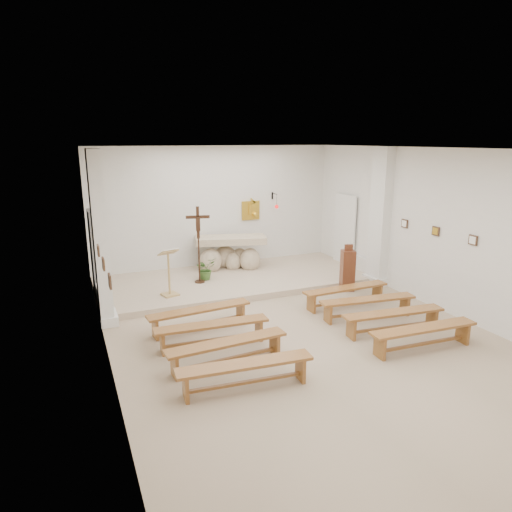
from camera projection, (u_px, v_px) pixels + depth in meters
name	position (u px, v px, depth m)	size (l,w,h in m)	color
ground	(298.00, 333.00, 8.89)	(7.00, 10.00, 0.00)	tan
wall_left	(103.00, 265.00, 7.14)	(0.02, 10.00, 3.50)	white
wall_right	(443.00, 231.00, 9.78)	(0.02, 10.00, 3.50)	white
wall_back	(216.00, 209.00, 12.91)	(7.00, 0.02, 3.50)	white
ceiling	(302.00, 149.00, 8.02)	(7.00, 10.00, 0.02)	silver
sanctuary_platform	(235.00, 280.00, 11.99)	(6.98, 3.00, 0.15)	tan
pilaster_left	(100.00, 240.00, 8.97)	(0.26, 0.55, 3.50)	white
pilaster_right	(380.00, 217.00, 11.52)	(0.26, 0.55, 3.50)	white
gold_wall_relief	(251.00, 210.00, 13.30)	(0.55, 0.04, 0.55)	gold
sanctuary_lamp	(276.00, 205.00, 13.30)	(0.11, 0.36, 0.44)	black
station_frame_left_front	(110.00, 281.00, 6.44)	(0.03, 0.20, 0.20)	#452E1E
station_frame_left_mid	(103.00, 264.00, 7.33)	(0.03, 0.20, 0.20)	#452E1E
station_frame_left_rear	(98.00, 250.00, 8.22)	(0.03, 0.20, 0.20)	#452E1E
station_frame_right_front	(473.00, 240.00, 9.06)	(0.03, 0.20, 0.20)	#452E1E
station_frame_right_mid	(436.00, 231.00, 9.96)	(0.03, 0.20, 0.20)	#452E1E
station_frame_right_rear	(405.00, 224.00, 10.85)	(0.03, 0.20, 0.20)	#452E1E
radiator_left	(100.00, 300.00, 9.93)	(0.10, 0.85, 0.52)	silver
radiator_right	(362.00, 267.00, 12.53)	(0.10, 0.85, 0.52)	silver
altar	(230.00, 255.00, 12.73)	(2.06, 1.22, 0.99)	beige
lectern	(169.00, 272.00, 10.44)	(0.47, 0.43, 1.14)	tan
crucifix_stand	(198.00, 239.00, 11.27)	(0.58, 0.25, 1.93)	#382212
potted_plant	(205.00, 269.00, 11.73)	(0.51, 0.44, 0.56)	#3B6227
donation_pedestal	(347.00, 270.00, 11.30)	(0.40, 0.40, 1.17)	brown
bench_left_front	(200.00, 314.00, 8.98)	(2.11, 0.53, 0.44)	#8E5E29
bench_right_front	(346.00, 292.00, 10.27)	(2.09, 0.40, 0.44)	#8E5E29
bench_left_second	(212.00, 329.00, 8.26)	(2.10, 0.46, 0.44)	#8E5E29
bench_right_second	(368.00, 303.00, 9.55)	(2.11, 0.59, 0.44)	#8E5E29
bench_left_third	(227.00, 347.00, 7.53)	(2.10, 0.46, 0.44)	#8E5E29
bench_right_third	(393.00, 317.00, 8.82)	(2.11, 0.55, 0.44)	#8E5E29
bench_left_fourth	(245.00, 369.00, 6.81)	(2.11, 0.51, 0.44)	#8E5E29
bench_right_fourth	(423.00, 333.00, 8.10)	(2.10, 0.45, 0.44)	#8E5E29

